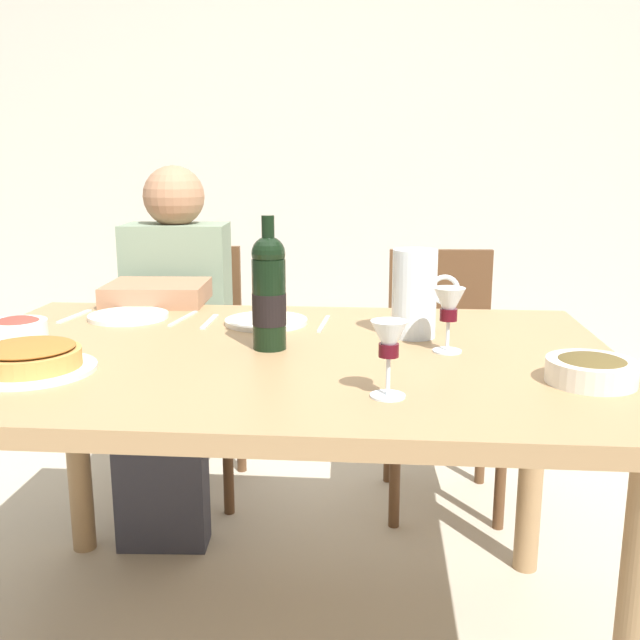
{
  "coord_description": "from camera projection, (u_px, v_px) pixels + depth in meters",
  "views": [
    {
      "loc": [
        0.23,
        -1.53,
        1.17
      ],
      "look_at": [
        0.09,
        0.04,
        0.82
      ],
      "focal_mm": 40.15,
      "sensor_mm": 36.0,
      "label": 1
    }
  ],
  "objects": [
    {
      "name": "salad_bowl",
      "position": [
        18.0,
        329.0,
        1.67
      ],
      "size": [
        0.14,
        0.14,
        0.06
      ],
      "color": "white",
      "rests_on": "dining_table"
    },
    {
      "name": "wine_glass_left_diner",
      "position": [
        389.0,
        344.0,
        1.26
      ],
      "size": [
        0.07,
        0.07,
        0.14
      ],
      "color": "silver",
      "rests_on": "dining_table"
    },
    {
      "name": "olive_bowl",
      "position": [
        591.0,
        369.0,
        1.36
      ],
      "size": [
        0.17,
        0.17,
        0.05
      ],
      "color": "silver",
      "rests_on": "dining_table"
    },
    {
      "name": "dinner_plate_left_setting",
      "position": [
        266.0,
        321.0,
        1.86
      ],
      "size": [
        0.21,
        0.21,
        0.01
      ],
      "primitive_type": "cylinder",
      "color": "silver",
      "rests_on": "dining_table"
    },
    {
      "name": "chair_right",
      "position": [
        441.0,
        360.0,
        2.48
      ],
      "size": [
        0.42,
        0.42,
        0.87
      ],
      "rotation": [
        0.0,
        0.0,
        3.19
      ],
      "color": "brown",
      "rests_on": "ground"
    },
    {
      "name": "fork_left_setting",
      "position": [
        210.0,
        322.0,
        1.87
      ],
      "size": [
        0.02,
        0.16,
        0.0
      ],
      "primitive_type": "cube",
      "rotation": [
        0.0,
        0.0,
        1.58
      ],
      "color": "silver",
      "rests_on": "dining_table"
    },
    {
      "name": "back_wall",
      "position": [
        340.0,
        118.0,
        3.83
      ],
      "size": [
        8.0,
        0.1,
        2.8
      ],
      "primitive_type": "cube",
      "color": "beige",
      "rests_on": "ground"
    },
    {
      "name": "spoon_right_setting",
      "position": [
        75.0,
        316.0,
        1.93
      ],
      "size": [
        0.03,
        0.16,
        0.0
      ],
      "primitive_type": "cube",
      "rotation": [
        0.0,
        0.0,
        1.45
      ],
      "color": "silver",
      "rests_on": "dining_table"
    },
    {
      "name": "knife_right_setting",
      "position": [
        183.0,
        318.0,
        1.91
      ],
      "size": [
        0.03,
        0.18,
        0.0
      ],
      "primitive_type": "cube",
      "rotation": [
        0.0,
        0.0,
        1.44
      ],
      "color": "silver",
      "rests_on": "dining_table"
    },
    {
      "name": "wine_bottle",
      "position": [
        269.0,
        293.0,
        1.58
      ],
      "size": [
        0.08,
        0.08,
        0.3
      ],
      "color": "black",
      "rests_on": "dining_table"
    },
    {
      "name": "baked_tart",
      "position": [
        29.0,
        359.0,
        1.43
      ],
      "size": [
        0.26,
        0.26,
        0.06
      ],
      "color": "silver",
      "rests_on": "dining_table"
    },
    {
      "name": "dinner_plate_right_setting",
      "position": [
        128.0,
        316.0,
        1.92
      ],
      "size": [
        0.21,
        0.21,
        0.01
      ],
      "primitive_type": "cylinder",
      "color": "white",
      "rests_on": "dining_table"
    },
    {
      "name": "diner_left",
      "position": [
        172.0,
        336.0,
        2.32
      ],
      "size": [
        0.35,
        0.52,
        1.16
      ],
      "rotation": [
        0.0,
        0.0,
        3.21
      ],
      "color": "gray",
      "rests_on": "ground"
    },
    {
      "name": "water_pitcher",
      "position": [
        415.0,
        299.0,
        1.7
      ],
      "size": [
        0.16,
        0.11,
        0.21
      ],
      "color": "silver",
      "rests_on": "dining_table"
    },
    {
      "name": "chair_left",
      "position": [
        189.0,
        353.0,
        2.58
      ],
      "size": [
        0.43,
        0.43,
        0.87
      ],
      "rotation": [
        0.0,
        0.0,
        3.21
      ],
      "color": "brown",
      "rests_on": "ground"
    },
    {
      "name": "dining_table",
      "position": [
        277.0,
        390.0,
        1.61
      ],
      "size": [
        1.5,
        1.0,
        0.76
      ],
      "color": "#9E7A51",
      "rests_on": "ground"
    },
    {
      "name": "knife_left_setting",
      "position": [
        324.0,
        324.0,
        1.85
      ],
      "size": [
        0.02,
        0.18,
        0.0
      ],
      "primitive_type": "cube",
      "rotation": [
        0.0,
        0.0,
        1.52
      ],
      "color": "silver",
      "rests_on": "dining_table"
    },
    {
      "name": "wine_glass_right_diner",
      "position": [
        449.0,
        308.0,
        1.56
      ],
      "size": [
        0.07,
        0.07,
        0.14
      ],
      "color": "silver",
      "rests_on": "dining_table"
    }
  ]
}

